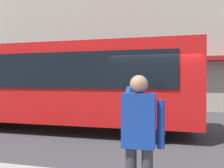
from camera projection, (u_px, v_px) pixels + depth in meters
ground_plane at (155, 136)px, 7.19m from camera, size 60.00×60.00×0.00m
building_facade_far at (161, 12)px, 13.70m from camera, size 28.00×1.55×12.00m
red_bus at (68, 83)px, 8.16m from camera, size 9.05×2.54×3.08m
pedestrian_photographer at (140, 133)px, 2.75m from camera, size 0.53×0.52×1.70m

